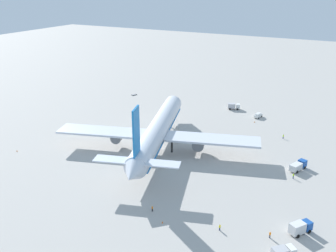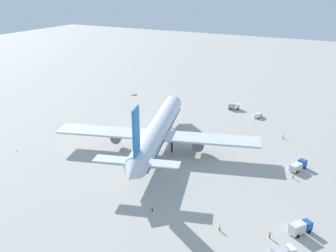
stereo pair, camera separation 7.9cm
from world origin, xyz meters
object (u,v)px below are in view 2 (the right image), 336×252
object	(u,v)px
ground_worker_2	(293,176)
service_truck_3	(298,166)
service_van	(258,115)
ground_worker_0	(220,227)
ground_worker_4	(283,137)
ground_worker_1	(152,208)
traffic_cone_1	(254,122)
ground_worker_3	(270,235)
traffic_cone_0	(162,222)
airliner	(158,131)
baggage_cart_0	(134,95)
service_truck_2	(234,106)
traffic_cone_2	(17,151)
service_truck_0	(300,227)

from	to	relation	value
ground_worker_2	service_truck_3	bearing A→B (deg)	-1.52
service_van	ground_worker_0	world-z (taller)	service_van
service_van	ground_worker_4	bearing A→B (deg)	-142.18
ground_worker_1	traffic_cone_1	world-z (taller)	ground_worker_1
ground_worker_1	traffic_cone_1	xyz separation A→B (m)	(78.24, -4.96, -0.55)
ground_worker_3	traffic_cone_0	distance (m)	26.02
airliner	traffic_cone_1	world-z (taller)	airliner
service_van	baggage_cart_0	size ratio (longest dim) A/B	1.48
baggage_cart_0	ground_worker_1	distance (m)	109.10
ground_worker_1	ground_worker_4	xyz separation A→B (m)	(65.91, -19.64, 0.05)
service_truck_2	traffic_cone_1	distance (m)	18.92
service_van	traffic_cone_2	bearing A→B (deg)	138.80
airliner	baggage_cart_0	distance (m)	70.29
ground_worker_0	ground_worker_3	bearing A→B (deg)	-76.59
service_van	baggage_cart_0	xyz separation A→B (m)	(4.14, 67.14, -0.77)
service_truck_2	baggage_cart_0	size ratio (longest dim) A/B	1.73
traffic_cone_1	service_truck_0	bearing A→B (deg)	-156.12
service_truck_2	traffic_cone_1	size ratio (longest dim) A/B	10.79
airliner	ground_worker_3	bearing A→B (deg)	-123.75
ground_worker_0	ground_worker_3	world-z (taller)	ground_worker_3
baggage_cart_0	ground_worker_1	bearing A→B (deg)	-145.03
service_truck_0	ground_worker_1	size ratio (longest dim) A/B	3.76
service_truck_3	ground_worker_2	xyz separation A→B (m)	(-6.66, 0.18, -0.54)
service_van	traffic_cone_1	bearing A→B (deg)	-177.22
traffic_cone_0	ground_worker_4	bearing A→B (deg)	-12.04
ground_worker_2	traffic_cone_0	bearing A→B (deg)	147.89
ground_worker_3	traffic_cone_2	size ratio (longest dim) A/B	3.16
traffic_cone_2	airliner	bearing A→B (deg)	-59.69
service_truck_2	ground_worker_0	world-z (taller)	service_truck_2
service_truck_0	traffic_cone_2	world-z (taller)	service_truck_0
service_truck_0	ground_worker_3	bearing A→B (deg)	131.41
service_truck_2	ground_worker_2	size ratio (longest dim) A/B	3.36
ground_worker_1	ground_worker_4	size ratio (longest dim) A/B	0.95
service_truck_3	ground_worker_3	xyz separation A→B (m)	(-38.85, -0.63, -0.55)
traffic_cone_0	airliner	bearing A→B (deg)	30.61
ground_worker_0	traffic_cone_2	world-z (taller)	ground_worker_0
ground_worker_1	ground_worker_2	xyz separation A→B (m)	(35.43, -29.22, 0.07)
airliner	ground_worker_3	xyz separation A→B (m)	(-32.13, -48.09, -6.02)
traffic_cone_2	traffic_cone_1	bearing A→B (deg)	-44.15
baggage_cart_0	ground_worker_0	size ratio (longest dim) A/B	2.10
ground_worker_0	ground_worker_1	bearing A→B (deg)	91.54
ground_worker_3	traffic_cone_0	xyz separation A→B (m)	(-6.62, 25.16, -0.61)
ground_worker_0	traffic_cone_1	xyz separation A→B (m)	(77.74, 13.59, -0.55)
ground_worker_1	traffic_cone_1	distance (m)	78.40
ground_worker_0	traffic_cone_1	world-z (taller)	ground_worker_0
service_van	traffic_cone_0	size ratio (longest dim) A/B	9.20
service_truck_3	ground_worker_3	world-z (taller)	service_truck_3
service_truck_3	ground_worker_1	bearing A→B (deg)	145.07
service_truck_0	traffic_cone_0	bearing A→B (deg)	110.80
ground_worker_0	traffic_cone_0	world-z (taller)	ground_worker_0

